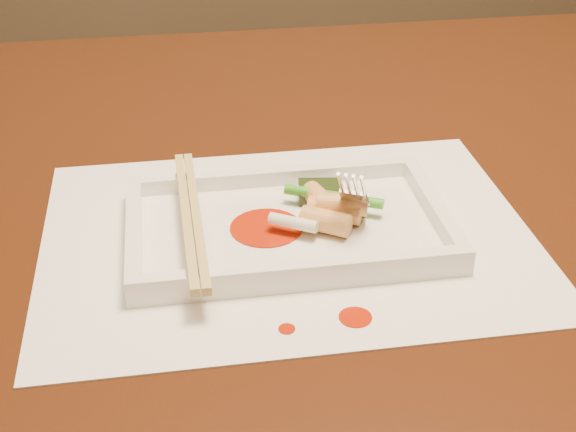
{
  "coord_description": "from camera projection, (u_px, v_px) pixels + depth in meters",
  "views": [
    {
      "loc": [
        -0.18,
        -0.63,
        1.11
      ],
      "look_at": [
        -0.09,
        -0.08,
        0.77
      ],
      "focal_mm": 50.0,
      "sensor_mm": 36.0,
      "label": 1
    }
  ],
  "objects": [
    {
      "name": "plate_rim_far",
      "position": [
        275.0,
        176.0,
        0.71
      ],
      "size": [
        0.26,
        0.01,
        0.01
      ],
      "primitive_type": "cube",
      "color": "white",
      "rests_on": "plate_base"
    },
    {
      "name": "chopstick_a",
      "position": [
        186.0,
        216.0,
        0.64
      ],
      "size": [
        0.01,
        0.21,
        0.01
      ],
      "primitive_type": "cube",
      "rotation": [
        0.0,
        0.0,
        0.01
      ],
      "color": "tan",
      "rests_on": "plate_rim_near"
    },
    {
      "name": "sauce_blob_0",
      "position": [
        266.0,
        228.0,
        0.65
      ],
      "size": [
        0.06,
        0.06,
        0.0
      ],
      "primitive_type": "cylinder",
      "color": "#AF1E05",
      "rests_on": "plate_base"
    },
    {
      "name": "placemat",
      "position": [
        288.0,
        235.0,
        0.66
      ],
      "size": [
        0.4,
        0.3,
        0.0
      ],
      "primitive_type": "cube",
      "color": "white",
      "rests_on": "table"
    },
    {
      "name": "plate_rim_right",
      "position": [
        434.0,
        207.0,
        0.67
      ],
      "size": [
        0.01,
        0.14,
        0.01
      ],
      "primitive_type": "cube",
      "color": "white",
      "rests_on": "plate_base"
    },
    {
      "name": "scallion_green",
      "position": [
        334.0,
        197.0,
        0.67
      ],
      "size": [
        0.08,
        0.05,
        0.01
      ],
      "primitive_type": "cylinder",
      "rotation": [
        1.57,
        0.0,
        1.1
      ],
      "color": "#288C16",
      "rests_on": "plate_base"
    },
    {
      "name": "chopstick_b",
      "position": [
        196.0,
        216.0,
        0.64
      ],
      "size": [
        0.01,
        0.21,
        0.01
      ],
      "primitive_type": "cube",
      "rotation": [
        0.0,
        0.0,
        0.01
      ],
      "color": "tan",
      "rests_on": "plate_rim_near"
    },
    {
      "name": "rice_cake_3",
      "position": [
        326.0,
        221.0,
        0.64
      ],
      "size": [
        0.04,
        0.04,
        0.02
      ],
      "primitive_type": "cylinder",
      "rotation": [
        1.57,
        0.0,
        1.01
      ],
      "color": "#E6B86B",
      "rests_on": "plate_base"
    },
    {
      "name": "table",
      "position": [
        366.0,
        271.0,
        0.79
      ],
      "size": [
        1.4,
        0.9,
        0.75
      ],
      "color": "black",
      "rests_on": "ground"
    },
    {
      "name": "rice_cake_2",
      "position": [
        342.0,
        204.0,
        0.65
      ],
      "size": [
        0.04,
        0.03,
        0.02
      ],
      "primitive_type": "cylinder",
      "rotation": [
        1.57,
        0.0,
        1.32
      ],
      "color": "#E6B86B",
      "rests_on": "plate_base"
    },
    {
      "name": "plate_base",
      "position": [
        288.0,
        231.0,
        0.66
      ],
      "size": [
        0.26,
        0.16,
        0.01
      ],
      "primitive_type": "cube",
      "color": "white",
      "rests_on": "placemat"
    },
    {
      "name": "sauce_splatter_b",
      "position": [
        287.0,
        329.0,
        0.56
      ],
      "size": [
        0.01,
        0.01,
        0.0
      ],
      "primitive_type": "cylinder",
      "color": "#AF1E05",
      "rests_on": "placemat"
    },
    {
      "name": "scallion_white",
      "position": [
        293.0,
        223.0,
        0.64
      ],
      "size": [
        0.04,
        0.03,
        0.01
      ],
      "primitive_type": "cylinder",
      "rotation": [
        1.57,
        0.0,
        1.05
      ],
      "color": "#EAEACC",
      "rests_on": "plate_base"
    },
    {
      "name": "sauce_splatter_a",
      "position": [
        355.0,
        317.0,
        0.57
      ],
      "size": [
        0.02,
        0.02,
        0.0
      ],
      "primitive_type": "cylinder",
      "color": "#AF1E05",
      "rests_on": "placemat"
    },
    {
      "name": "plate_rim_left",
      "position": [
        134.0,
        232.0,
        0.64
      ],
      "size": [
        0.01,
        0.14,
        0.01
      ],
      "primitive_type": "cube",
      "color": "white",
      "rests_on": "plate_base"
    },
    {
      "name": "rice_cake_0",
      "position": [
        335.0,
        210.0,
        0.66
      ],
      "size": [
        0.05,
        0.04,
        0.02
      ],
      "primitive_type": "cylinder",
      "rotation": [
        1.57,
        0.0,
        1.15
      ],
      "color": "#E6B86B",
      "rests_on": "plate_base"
    },
    {
      "name": "rice_cake_1",
      "position": [
        323.0,
        202.0,
        0.67
      ],
      "size": [
        0.03,
        0.05,
        0.02
      ],
      "primitive_type": "cylinder",
      "rotation": [
        1.57,
        0.0,
        0.31
      ],
      "color": "#E6B86B",
      "rests_on": "plate_base"
    },
    {
      "name": "fork",
      "position": [
        371.0,
        129.0,
        0.64
      ],
      "size": [
        0.09,
        0.1,
        0.14
      ],
      "primitive_type": null,
      "color": "silver",
      "rests_on": "plate_base"
    },
    {
      "name": "plate_rim_near",
      "position": [
        304.0,
        271.0,
        0.59
      ],
      "size": [
        0.26,
        0.01,
        0.01
      ],
      "primitive_type": "cube",
      "color": "white",
      "rests_on": "plate_base"
    },
    {
      "name": "veg_piece",
      "position": [
        321.0,
        191.0,
        0.69
      ],
      "size": [
        0.04,
        0.03,
        0.01
      ],
      "primitive_type": "cube",
      "rotation": [
        0.0,
        0.0,
        -0.14
      ],
      "color": "black",
      "rests_on": "plate_base"
    }
  ]
}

